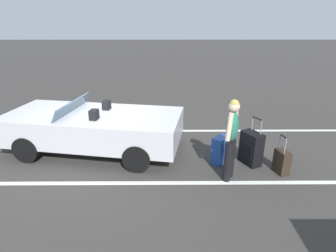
{
  "coord_description": "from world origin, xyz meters",
  "views": [
    {
      "loc": [
        -1.73,
        6.08,
        3.0
      ],
      "look_at": [
        -1.77,
        0.33,
        0.75
      ],
      "focal_mm": 29.1,
      "sensor_mm": 36.0,
      "label": 1
    }
  ],
  "objects_px": {
    "convertible_car": "(86,127)",
    "suitcase_medium_bright": "(220,150)",
    "suitcase_large_black": "(251,148)",
    "traveler_person": "(231,136)",
    "suitcase_small_carryon": "(282,162)"
  },
  "relations": [
    {
      "from": "convertible_car",
      "to": "suitcase_medium_bright",
      "type": "height_order",
      "value": "convertible_car"
    },
    {
      "from": "suitcase_large_black",
      "to": "traveler_person",
      "type": "relative_size",
      "value": 0.65
    },
    {
      "from": "suitcase_medium_bright",
      "to": "suitcase_small_carryon",
      "type": "relative_size",
      "value": 0.73
    },
    {
      "from": "suitcase_large_black",
      "to": "suitcase_small_carryon",
      "type": "xyz_separation_m",
      "value": [
        -0.54,
        0.4,
        -0.12
      ]
    },
    {
      "from": "suitcase_large_black",
      "to": "suitcase_small_carryon",
      "type": "relative_size",
      "value": 1.26
    },
    {
      "from": "suitcase_large_black",
      "to": "convertible_car",
      "type": "bearing_deg",
      "value": -37.05
    },
    {
      "from": "suitcase_small_carryon",
      "to": "traveler_person",
      "type": "distance_m",
      "value": 1.35
    },
    {
      "from": "suitcase_medium_bright",
      "to": "suitcase_small_carryon",
      "type": "xyz_separation_m",
      "value": [
        -1.2,
        0.44,
        -0.06
      ]
    },
    {
      "from": "convertible_car",
      "to": "suitcase_large_black",
      "type": "height_order",
      "value": "convertible_car"
    },
    {
      "from": "convertible_car",
      "to": "suitcase_large_black",
      "type": "bearing_deg",
      "value": 178.58
    },
    {
      "from": "suitcase_large_black",
      "to": "traveler_person",
      "type": "height_order",
      "value": "traveler_person"
    },
    {
      "from": "convertible_car",
      "to": "suitcase_small_carryon",
      "type": "height_order",
      "value": "convertible_car"
    },
    {
      "from": "convertible_car",
      "to": "suitcase_medium_bright",
      "type": "distance_m",
      "value": 3.22
    },
    {
      "from": "convertible_car",
      "to": "traveler_person",
      "type": "xyz_separation_m",
      "value": [
        -3.18,
        1.36,
        0.34
      ]
    },
    {
      "from": "convertible_car",
      "to": "suitcase_large_black",
      "type": "relative_size",
      "value": 4.1
    }
  ]
}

